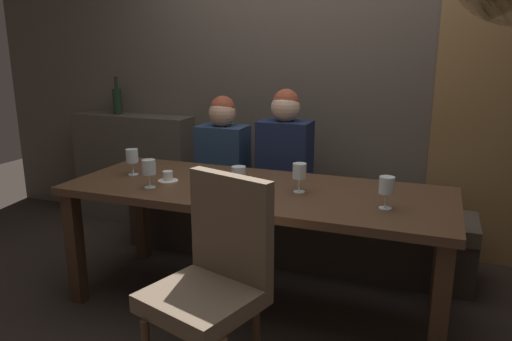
# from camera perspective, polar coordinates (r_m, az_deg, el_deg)

# --- Properties ---
(ground) EXTENTS (9.00, 9.00, 0.00)m
(ground) POSITION_cam_1_polar(r_m,az_deg,el_deg) (3.06, -0.04, -15.43)
(ground) COLOR black
(back_wall_tiled) EXTENTS (6.00, 0.12, 3.00)m
(back_wall_tiled) POSITION_cam_1_polar(r_m,az_deg,el_deg) (3.82, 6.69, 13.94)
(back_wall_tiled) COLOR brown
(back_wall_tiled) RESTS_ON ground
(arched_door) EXTENTS (0.90, 0.05, 2.55)m
(arched_door) POSITION_cam_1_polar(r_m,az_deg,el_deg) (3.66, 27.63, 10.32)
(arched_door) COLOR olive
(arched_door) RESTS_ON ground
(back_counter) EXTENTS (1.10, 0.28, 0.95)m
(back_counter) POSITION_cam_1_polar(r_m,az_deg,el_deg) (4.44, -14.07, 0.29)
(back_counter) COLOR #494138
(back_counter) RESTS_ON ground
(dining_table) EXTENTS (2.20, 0.84, 0.74)m
(dining_table) POSITION_cam_1_polar(r_m,az_deg,el_deg) (2.80, -0.05, -3.74)
(dining_table) COLOR #412B1C
(dining_table) RESTS_ON ground
(banquette_bench) EXTENTS (2.50, 0.44, 0.45)m
(banquette_bench) POSITION_cam_1_polar(r_m,az_deg,el_deg) (3.56, 4.01, -6.95)
(banquette_bench) COLOR #312A23
(banquette_bench) RESTS_ON ground
(chair_near_side) EXTENTS (0.55, 0.55, 0.98)m
(chair_near_side) POSITION_cam_1_polar(r_m,az_deg,el_deg) (2.18, -4.90, -11.82)
(chair_near_side) COLOR #4C3321
(chair_near_side) RESTS_ON ground
(diner_redhead) EXTENTS (0.36, 0.24, 0.73)m
(diner_redhead) POSITION_cam_1_polar(r_m,az_deg,el_deg) (3.59, -3.93, 2.64)
(diner_redhead) COLOR navy
(diner_redhead) RESTS_ON banquette_bench
(diner_bearded) EXTENTS (0.36, 0.24, 0.80)m
(diner_bearded) POSITION_cam_1_polar(r_m,az_deg,el_deg) (3.38, 3.43, 2.49)
(diner_bearded) COLOR #192342
(diner_bearded) RESTS_ON banquette_bench
(wine_bottle_dark_red) EXTENTS (0.08, 0.08, 0.33)m
(wine_bottle_dark_red) POSITION_cam_1_polar(r_m,az_deg,el_deg) (4.43, -16.06, 7.96)
(wine_bottle_dark_red) COLOR black
(wine_bottle_dark_red) RESTS_ON back_counter
(wine_glass_near_right) EXTENTS (0.08, 0.08, 0.16)m
(wine_glass_near_right) POSITION_cam_1_polar(r_m,az_deg,el_deg) (2.80, -12.52, 0.30)
(wine_glass_near_right) COLOR silver
(wine_glass_near_right) RESTS_ON dining_table
(wine_glass_near_left) EXTENTS (0.08, 0.08, 0.16)m
(wine_glass_near_left) POSITION_cam_1_polar(r_m,az_deg,el_deg) (2.66, 5.14, -0.24)
(wine_glass_near_left) COLOR silver
(wine_glass_near_left) RESTS_ON dining_table
(wine_glass_center_back) EXTENTS (0.08, 0.08, 0.16)m
(wine_glass_center_back) POSITION_cam_1_polar(r_m,az_deg,el_deg) (2.46, 15.17, -1.79)
(wine_glass_center_back) COLOR silver
(wine_glass_center_back) RESTS_ON dining_table
(wine_glass_far_right) EXTENTS (0.08, 0.08, 0.16)m
(wine_glass_far_right) POSITION_cam_1_polar(r_m,az_deg,el_deg) (3.12, -14.42, 1.60)
(wine_glass_far_right) COLOR silver
(wine_glass_far_right) RESTS_ON dining_table
(wine_glass_far_left) EXTENTS (0.08, 0.08, 0.16)m
(wine_glass_far_left) POSITION_cam_1_polar(r_m,az_deg,el_deg) (2.58, -2.06, -0.64)
(wine_glass_far_left) COLOR silver
(wine_glass_far_left) RESTS_ON dining_table
(espresso_cup) EXTENTS (0.12, 0.12, 0.06)m
(espresso_cup) POSITION_cam_1_polar(r_m,az_deg,el_deg) (2.93, -10.36, -0.79)
(espresso_cup) COLOR white
(espresso_cup) RESTS_ON dining_table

